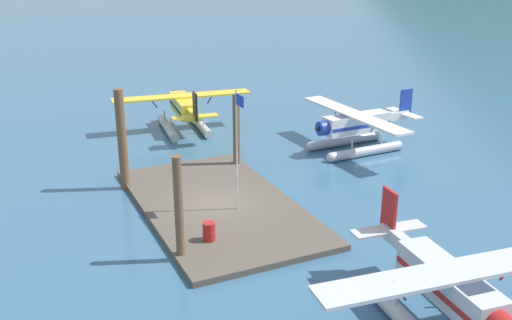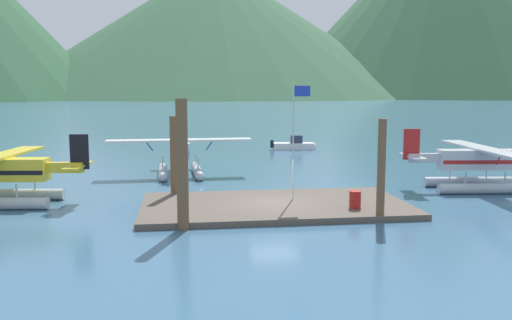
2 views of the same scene
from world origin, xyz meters
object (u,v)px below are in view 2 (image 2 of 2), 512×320
object	(u,v)px
fuel_drum	(355,200)
seaplane_white_bow_left	(180,154)
flagpole	(296,128)
seaplane_yellow_port_fwd	(2,176)
boat_white_open_north	(295,145)
seaplane_silver_stbd_fwd	(478,165)

from	to	relation	value
fuel_drum	seaplane_white_bow_left	world-z (taller)	seaplane_white_bow_left
flagpole	fuel_drum	xyz separation A→B (m)	(2.54, -2.55, -3.46)
seaplane_yellow_port_fwd	fuel_drum	bearing A→B (deg)	-14.79
flagpole	seaplane_yellow_port_fwd	distance (m)	16.05
boat_white_open_north	seaplane_white_bow_left	bearing A→B (deg)	-126.54
seaplane_yellow_port_fwd	seaplane_white_bow_left	bearing A→B (deg)	43.72
fuel_drum	boat_white_open_north	bearing A→B (deg)	83.75
seaplane_yellow_port_fwd	boat_white_open_north	xyz separation A→B (m)	(21.51, 25.30, -1.09)
seaplane_white_bow_left	seaplane_silver_stbd_fwd	xyz separation A→B (m)	(18.34, -8.55, 0.00)
seaplane_yellow_port_fwd	boat_white_open_north	distance (m)	33.22
seaplane_white_bow_left	seaplane_yellow_port_fwd	world-z (taller)	same
seaplane_white_bow_left	seaplane_silver_stbd_fwd	bearing A→B (deg)	-24.98
flagpole	boat_white_open_north	distance (m)	28.41
seaplane_silver_stbd_fwd	boat_white_open_north	distance (m)	25.58
fuel_drum	seaplane_white_bow_left	distance (m)	16.42
seaplane_silver_stbd_fwd	boat_white_open_north	xyz separation A→B (m)	(-6.33, 24.76, -1.09)
flagpole	seaplane_silver_stbd_fwd	world-z (taller)	flagpole
boat_white_open_north	fuel_drum	bearing A→B (deg)	-96.25
fuel_drum	seaplane_silver_stbd_fwd	xyz separation A→B (m)	(9.63, 5.35, 0.84)
fuel_drum	boat_white_open_north	world-z (taller)	boat_white_open_north
fuel_drum	seaplane_yellow_port_fwd	world-z (taller)	seaplane_yellow_port_fwd
flagpole	seaplane_white_bow_left	world-z (taller)	flagpole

